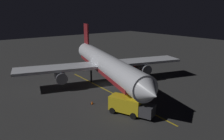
# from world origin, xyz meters

# --- Properties ---
(ground_plane) EXTENTS (180.00, 180.00, 0.20)m
(ground_plane) POSITION_xyz_m (0.00, 0.00, -0.10)
(ground_plane) COLOR #313132
(apron_guide_stripe) EXTENTS (1.62, 29.62, 0.01)m
(apron_guide_stripe) POSITION_xyz_m (1.79, 4.00, 0.00)
(apron_guide_stripe) COLOR gold
(apron_guide_stripe) RESTS_ON ground_plane
(airliner) EXTENTS (33.69, 37.60, 11.25)m
(airliner) POSITION_xyz_m (-0.18, -0.58, 4.23)
(airliner) COLOR silver
(airliner) RESTS_ON ground_plane
(baggage_truck) EXTENTS (4.30, 6.77, 2.48)m
(baggage_truck) POSITION_xyz_m (5.03, 12.47, 1.29)
(baggage_truck) COLOR gold
(baggage_truck) RESTS_ON ground_plane
(catering_truck) EXTENTS (3.79, 6.64, 2.52)m
(catering_truck) POSITION_xyz_m (-7.43, -0.16, 1.30)
(catering_truck) COLOR maroon
(catering_truck) RESTS_ON ground_plane
(ground_crew_worker) EXTENTS (0.40, 0.40, 1.74)m
(ground_crew_worker) POSITION_xyz_m (2.47, 10.48, 0.89)
(ground_crew_worker) COLOR black
(ground_crew_worker) RESTS_ON ground_plane
(traffic_cone_near_left) EXTENTS (0.50, 0.50, 0.55)m
(traffic_cone_near_left) POSITION_xyz_m (7.28, 6.19, 0.25)
(traffic_cone_near_left) COLOR #EA590F
(traffic_cone_near_left) RESTS_ON ground_plane
(traffic_cone_near_right) EXTENTS (0.50, 0.50, 0.55)m
(traffic_cone_near_right) POSITION_xyz_m (3.84, 9.30, 0.25)
(traffic_cone_near_right) COLOR #EA590F
(traffic_cone_near_right) RESTS_ON ground_plane
(traffic_cone_under_wing) EXTENTS (0.50, 0.50, 0.55)m
(traffic_cone_under_wing) POSITION_xyz_m (4.16, 11.28, 0.25)
(traffic_cone_under_wing) COLOR #EA590F
(traffic_cone_under_wing) RESTS_ON ground_plane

